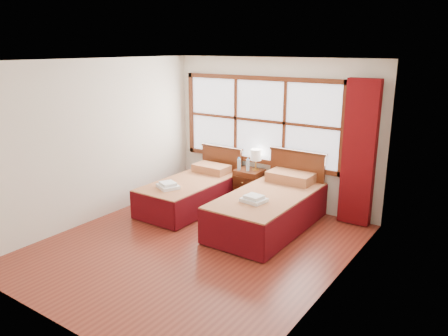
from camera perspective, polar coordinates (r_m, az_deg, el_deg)
The scene contains 15 objects.
floor at distance 6.40m, azimuth -3.77°, elevation -10.12°, with size 4.50×4.50×0.00m, color maroon.
ceiling at distance 5.77m, azimuth -4.24°, elevation 13.84°, with size 4.50×4.50×0.00m, color white.
wall_back at distance 7.79m, azimuth 6.38°, elevation 4.62°, with size 4.00×4.00×0.00m, color silver.
wall_left at distance 7.34m, azimuth -16.34°, elevation 3.39°, with size 4.50×4.50×0.00m, color silver.
wall_right at distance 5.00m, azimuth 14.29°, elevation -2.04°, with size 4.50×4.50×0.00m, color silver.
window at distance 7.84m, azimuth 4.67°, elevation 6.22°, with size 3.16×0.06×1.56m.
curtain at distance 7.09m, azimuth 17.24°, elevation 1.83°, with size 0.50×0.16×2.30m, color #650A0D.
bed_left at distance 7.75m, azimuth -4.29°, elevation -3.13°, with size 0.98×2.00×0.94m.
bed_right at distance 6.91m, azimuth 5.98°, elevation -5.21°, with size 1.10×2.14×1.07m.
nightstand at distance 7.98m, azimuth 3.29°, elevation -2.39°, with size 0.47×0.46×0.62m.
towels_left at distance 7.30m, azimuth -7.32°, elevation -2.29°, with size 0.43×0.41×0.10m.
towels_right at distance 6.43m, azimuth 3.92°, elevation -4.05°, with size 0.37×0.33×0.10m.
lamp at distance 7.81m, azimuth 4.19°, elevation 1.64°, with size 0.20×0.20×0.38m.
bottle_near at distance 7.84m, azimuth 1.98°, elevation 0.50°, with size 0.06×0.06×0.24m.
bottle_far at distance 7.79m, azimuth 3.14°, elevation 0.38°, with size 0.06×0.06×0.23m.
Camera 1 is at (3.60, -4.50, 2.78)m, focal length 35.00 mm.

